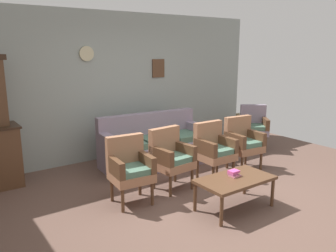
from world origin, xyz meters
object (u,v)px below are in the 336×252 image
Objects in this scene: armchair_near_cabinet at (214,148)px; armchair_row_middle at (243,141)px; coffee_table at (235,181)px; wingback_chair_by_fireplace at (254,125)px; armchair_by_doorway at (130,167)px; armchair_near_couch_end at (171,156)px; floral_couch at (155,147)px; floor_vase_by_wall at (239,126)px; book_stack_on_table at (234,173)px.

armchair_near_cabinet and armchair_row_middle have the same top height.
armchair_row_middle is 1.58m from coffee_table.
armchair_row_middle is 1.31m from wingback_chair_by_fireplace.
armchair_by_doorway and armchair_near_cabinet have the same top height.
armchair_near_couch_end is at bearing 5.65° from armchair_by_doorway.
armchair_by_doorway is 1.52m from armchair_near_cabinet.
floor_vase_by_wall is (2.61, 0.42, -0.04)m from floral_couch.
armchair_by_doorway is at bearing -178.93° from armchair_row_middle.
armchair_row_middle is at bearing -43.62° from floral_couch.
armchair_near_cabinet is 1.56× the size of floor_vase_by_wall.
armchair_near_cabinet is 1.00× the size of armchair_row_middle.
armchair_row_middle reaches higher than coffee_table.
armchair_near_couch_end is at bearing -110.70° from floral_couch.
floor_vase_by_wall is (1.50, 1.48, -0.21)m from armchair_row_middle.
armchair_near_couch_end is 1.02m from book_stack_on_table.
floor_vase_by_wall is at bearing 62.31° from wingback_chair_by_fireplace.
armchair_near_cabinet is at bearing -177.15° from armchair_row_middle.
floral_couch is 2.00m from book_stack_on_table.
armchair_near_couch_end is at bearing 104.85° from coffee_table.
coffee_table is 1.74× the size of floor_vase_by_wall.
floral_couch is 2.24m from wingback_chair_by_fireplace.
floral_couch is 1.54m from armchair_row_middle.
floor_vase_by_wall is (0.40, 0.76, -0.21)m from wingback_chair_by_fireplace.
floor_vase_by_wall is at bearing 22.21° from armchair_by_doorway.
coffee_table is at bearing -137.68° from floor_vase_by_wall.
armchair_near_couch_end is at bearing 175.26° from armchair_near_cabinet.
armchair_near_couch_end is at bearing 107.55° from book_stack_on_table.
armchair_near_couch_end is 3.33m from floor_vase_by_wall.
armchair_row_middle is at bearing 39.31° from coffee_table.
floral_couch is at bearing 86.83° from coffee_table.
armchair_by_doorway is (-1.11, -1.10, 0.17)m from floral_couch.
armchair_near_couch_end is 1.07m from coffee_table.
wingback_chair_by_fireplace is at bearing 35.93° from book_stack_on_table.
armchair_near_couch_end reaches higher than book_stack_on_table.
book_stack_on_table is at bearing -41.00° from armchair_by_doorway.
wingback_chair_by_fireplace is 0.89m from floor_vase_by_wall.
coffee_table is at bearing -75.15° from armchair_near_couch_end.
book_stack_on_table is at bearing -72.45° from armchair_near_couch_end.
floral_couch is 1.11m from armchair_near_couch_end.
wingback_chair_by_fireplace is at bearing 36.48° from coffee_table.
floral_couch is 1.18m from armchair_near_cabinet.
wingback_chair_by_fireplace is 1.56× the size of floor_vase_by_wall.
floral_couch reaches higher than book_stack_on_table.
book_stack_on_table is (0.03, 0.06, 0.08)m from coffee_table.
floral_couch is at bearing 44.53° from armchair_by_doorway.
armchair_by_doorway is 6.37× the size of book_stack_on_table.
armchair_near_couch_end is 1.00× the size of armchair_row_middle.
floral_couch is 1.97× the size of coffee_table.
book_stack_on_table is at bearing -141.60° from armchair_row_middle.
wingback_chair_by_fireplace is (3.32, 0.76, 0.00)m from armchair_by_doorway.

